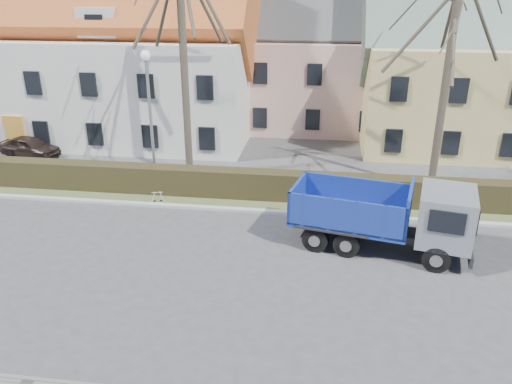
# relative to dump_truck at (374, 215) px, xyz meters

# --- Properties ---
(ground) EXTENTS (120.00, 120.00, 0.00)m
(ground) POSITION_rel_dump_truck_xyz_m (-6.69, -2.10, -1.34)
(ground) COLOR #424245
(curb_far) EXTENTS (80.00, 0.30, 0.12)m
(curb_far) POSITION_rel_dump_truck_xyz_m (-6.69, 2.50, -1.28)
(curb_far) COLOR #A9A9A7
(curb_far) RESTS_ON ground
(grass_strip) EXTENTS (80.00, 3.00, 0.10)m
(grass_strip) POSITION_rel_dump_truck_xyz_m (-6.69, 4.10, -1.29)
(grass_strip) COLOR #4B5731
(grass_strip) RESTS_ON ground
(hedge) EXTENTS (60.00, 0.90, 1.30)m
(hedge) POSITION_rel_dump_truck_xyz_m (-6.69, 3.90, -0.69)
(hedge) COLOR black
(hedge) RESTS_ON ground
(building_white) EXTENTS (26.80, 10.80, 9.50)m
(building_white) POSITION_rel_dump_truck_xyz_m (-19.69, 13.90, 3.41)
(building_white) COLOR silver
(building_white) RESTS_ON ground
(building_pink) EXTENTS (10.80, 8.80, 8.00)m
(building_pink) POSITION_rel_dump_truck_xyz_m (-2.69, 17.90, 2.66)
(building_pink) COLOR #D2A094
(building_pink) RESTS_ON ground
(tree_1) EXTENTS (9.20, 9.20, 12.65)m
(tree_1) POSITION_rel_dump_truck_xyz_m (-8.69, 6.40, 4.98)
(tree_1) COLOR #41392D
(tree_1) RESTS_ON ground
(tree_2) EXTENTS (8.00, 8.00, 11.00)m
(tree_2) POSITION_rel_dump_truck_xyz_m (3.31, 6.40, 4.16)
(tree_2) COLOR #41392D
(tree_2) RESTS_ON ground
(dump_truck) EXTENTS (7.08, 3.82, 2.69)m
(dump_truck) POSITION_rel_dump_truck_xyz_m (0.00, 0.00, 0.00)
(dump_truck) COLOR navy
(dump_truck) RESTS_ON ground
(streetlight) EXTENTS (0.51, 0.51, 6.54)m
(streetlight) POSITION_rel_dump_truck_xyz_m (-10.01, 4.90, 1.93)
(streetlight) COLOR gray
(streetlight) RESTS_ON ground
(cart_frame) EXTENTS (0.76, 0.54, 0.63)m
(cart_frame) POSITION_rel_dump_truck_xyz_m (-9.42, 2.76, -1.03)
(cart_frame) COLOR silver
(cart_frame) RESTS_ON ground
(parked_car_a) EXTENTS (3.71, 2.08, 1.19)m
(parked_car_a) POSITION_rel_dump_truck_xyz_m (-18.53, 8.23, -0.75)
(parked_car_a) COLOR black
(parked_car_a) RESTS_ON ground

